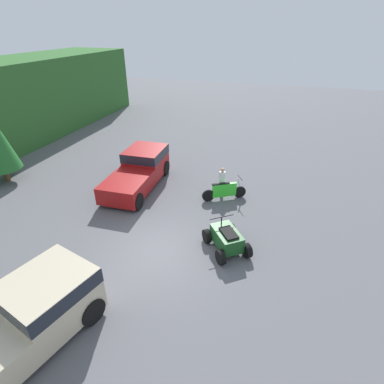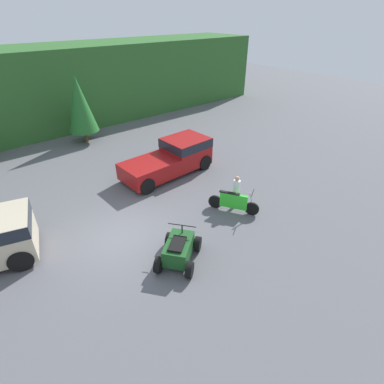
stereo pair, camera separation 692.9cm
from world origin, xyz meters
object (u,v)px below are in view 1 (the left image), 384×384
pickup_truck_second (21,322)px  rider_person (222,181)px  quad_atv (226,239)px  pickup_truck_red (140,169)px  dirt_bike (224,191)px

pickup_truck_second → rider_person: (10.14, -3.41, -0.09)m
quad_atv → pickup_truck_red: bearing=17.1°
pickup_truck_second → quad_atv: bearing=-22.7°
pickup_truck_second → dirt_bike: pickup_truck_second is taller
pickup_truck_red → pickup_truck_second: same height
pickup_truck_red → dirt_bike: 4.99m
pickup_truck_red → rider_person: 4.73m
pickup_truck_red → quad_atv: 7.22m
dirt_bike → rider_person: (0.39, 0.23, 0.38)m
pickup_truck_red → dirt_bike: (-0.27, -4.96, -0.47)m
dirt_bike → rider_person: rider_person is taller
pickup_truck_red → dirt_bike: pickup_truck_red is taller
dirt_bike → quad_atv: (-3.90, -0.93, 0.00)m
pickup_truck_second → dirt_bike: (9.75, -3.64, -0.47)m
quad_atv → rider_person: 4.45m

